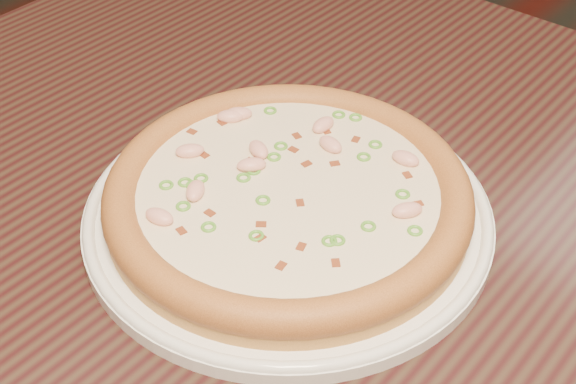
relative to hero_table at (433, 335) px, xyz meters
The scene contains 3 objects.
hero_table is the anchor object (origin of this frame).
plate 0.17m from the hero_table, 157.38° to the right, with size 0.33×0.33×0.02m.
pizza 0.18m from the hero_table, 157.51° to the right, with size 0.29×0.29×0.03m.
Camera 1 is at (0.03, -1.20, 1.19)m, focal length 50.00 mm.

